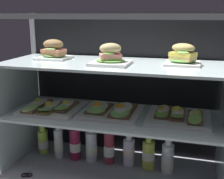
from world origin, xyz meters
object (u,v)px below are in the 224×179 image
object	(u,v)px
open_sandwich_tray_mid_left	(112,110)
juice_bottle_front_middle	(109,148)
juice_bottle_front_left_end	(129,151)
open_sandwich_tray_far_left	(51,107)
juice_bottle_back_left	(148,154)
plated_roll_sandwich_right_of_center	(183,56)
open_sandwich_tray_left_of_center	(178,116)
plated_roll_sandwich_mid_right	(54,51)
juice_bottle_front_right_end	(43,141)
kitchen_scissors	(28,173)
plated_roll_sandwich_near_right_corner	(111,57)
juice_bottle_back_center	(168,159)
juice_bottle_back_right	(91,147)
juice_bottle_tucked_behind	(75,144)
juice_bottle_front_fourth	(59,143)

from	to	relation	value
open_sandwich_tray_mid_left	juice_bottle_front_middle	size ratio (longest dim) A/B	1.36
juice_bottle_front_middle	juice_bottle_front_left_end	size ratio (longest dim) A/B	1.14
open_sandwich_tray_far_left	juice_bottle_back_left	world-z (taller)	open_sandwich_tray_far_left
open_sandwich_tray_far_left	open_sandwich_tray_mid_left	distance (m)	0.36
plated_roll_sandwich_right_of_center	open_sandwich_tray_left_of_center	world-z (taller)	plated_roll_sandwich_right_of_center
plated_roll_sandwich_mid_right	juice_bottle_front_right_end	bearing A→B (deg)	168.20
open_sandwich_tray_left_of_center	open_sandwich_tray_far_left	bearing A→B (deg)	-175.47
open_sandwich_tray_left_of_center	juice_bottle_front_right_end	bearing A→B (deg)	176.87
juice_bottle_front_middle	kitchen_scissors	size ratio (longest dim) A/B	1.32
open_sandwich_tray_left_of_center	juice_bottle_front_middle	size ratio (longest dim) A/B	1.36
plated_roll_sandwich_near_right_corner	juice_bottle_front_middle	size ratio (longest dim) A/B	0.81
juice_bottle_front_right_end	juice_bottle_back_center	size ratio (longest dim) A/B	0.91
juice_bottle_back_right	juice_bottle_back_center	bearing A→B (deg)	-2.02
plated_roll_sandwich_right_of_center	juice_bottle_front_left_end	world-z (taller)	plated_roll_sandwich_right_of_center
juice_bottle_front_right_end	juice_bottle_front_middle	bearing A→B (deg)	-1.99
plated_roll_sandwich_near_right_corner	open_sandwich_tray_mid_left	size ratio (longest dim) A/B	0.60
open_sandwich_tray_far_left	juice_bottle_back_right	size ratio (longest dim) A/B	1.43
juice_bottle_back_left	juice_bottle_tucked_behind	bearing A→B (deg)	-179.64
plated_roll_sandwich_near_right_corner	kitchen_scissors	xyz separation A→B (m)	(-0.45, -0.14, -0.66)
juice_bottle_front_middle	juice_bottle_back_center	size ratio (longest dim) A/B	1.10
plated_roll_sandwich_mid_right	kitchen_scissors	world-z (taller)	plated_roll_sandwich_mid_right
open_sandwich_tray_mid_left	juice_bottle_back_right	world-z (taller)	open_sandwich_tray_mid_left
juice_bottle_front_middle	kitchen_scissors	world-z (taller)	juice_bottle_front_middle
plated_roll_sandwich_near_right_corner	juice_bottle_back_left	world-z (taller)	plated_roll_sandwich_near_right_corner
kitchen_scissors	open_sandwich_tray_far_left	bearing A→B (deg)	61.57
plated_roll_sandwich_mid_right	open_sandwich_tray_far_left	world-z (taller)	plated_roll_sandwich_mid_right
open_sandwich_tray_left_of_center	juice_bottle_back_right	world-z (taller)	open_sandwich_tray_left_of_center
juice_bottle_front_middle	open_sandwich_tray_mid_left	bearing A→B (deg)	-54.76
plated_roll_sandwich_right_of_center	open_sandwich_tray_mid_left	distance (m)	0.48
juice_bottle_front_middle	juice_bottle_back_center	distance (m)	0.35
juice_bottle_back_center	kitchen_scissors	world-z (taller)	juice_bottle_back_center
juice_bottle_front_fourth	juice_bottle_tucked_behind	size ratio (longest dim) A/B	0.98
juice_bottle_back_left	juice_bottle_front_left_end	bearing A→B (deg)	174.70
plated_roll_sandwich_near_right_corner	juice_bottle_back_center	bearing A→B (deg)	16.60
plated_roll_sandwich_mid_right	open_sandwich_tray_left_of_center	world-z (taller)	plated_roll_sandwich_mid_right
juice_bottle_front_left_end	open_sandwich_tray_left_of_center	bearing A→B (deg)	-7.99
plated_roll_sandwich_near_right_corner	juice_bottle_front_right_end	xyz separation A→B (m)	(-0.49, 0.12, -0.58)
plated_roll_sandwich_mid_right	plated_roll_sandwich_near_right_corner	size ratio (longest dim) A/B	0.89
open_sandwich_tray_left_of_center	kitchen_scissors	distance (m)	0.90
juice_bottle_front_right_end	juice_bottle_front_left_end	size ratio (longest dim) A/B	0.94
plated_roll_sandwich_near_right_corner	open_sandwich_tray_far_left	world-z (taller)	plated_roll_sandwich_near_right_corner
plated_roll_sandwich_right_of_center	open_sandwich_tray_mid_left	bearing A→B (deg)	-174.56
open_sandwich_tray_far_left	juice_bottle_front_right_end	world-z (taller)	open_sandwich_tray_far_left
juice_bottle_front_left_end	plated_roll_sandwich_near_right_corner	bearing A→B (deg)	-124.27
plated_roll_sandwich_right_of_center	kitchen_scissors	bearing A→B (deg)	-163.92
plated_roll_sandwich_mid_right	juice_bottle_back_left	world-z (taller)	plated_roll_sandwich_mid_right
juice_bottle_back_center	juice_bottle_back_left	bearing A→B (deg)	173.37
juice_bottle_tucked_behind	open_sandwich_tray_left_of_center	bearing A→B (deg)	-2.31
plated_roll_sandwich_near_right_corner	plated_roll_sandwich_right_of_center	xyz separation A→B (m)	(0.36, 0.10, 0.01)
plated_roll_sandwich_near_right_corner	juice_bottle_back_left	xyz separation A→B (m)	(0.20, 0.11, -0.57)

